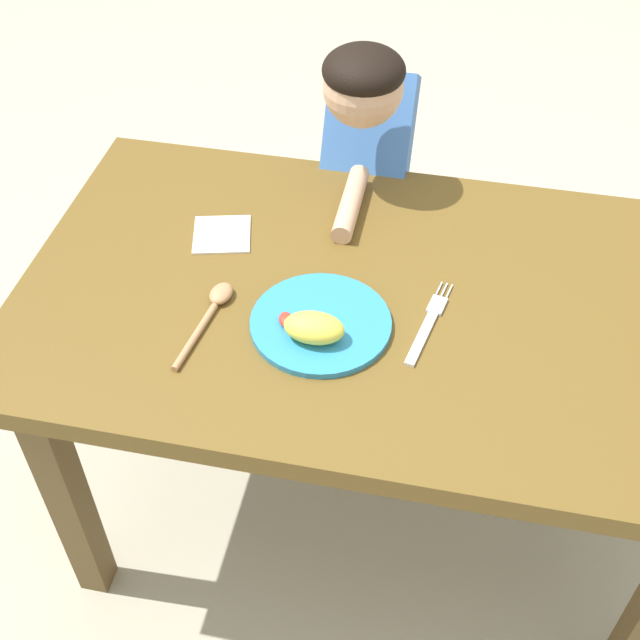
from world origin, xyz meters
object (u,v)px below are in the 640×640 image
Objects in this scene: fork at (428,325)px; spoon at (212,308)px; person at (366,212)px; plate at (318,325)px.

spoon is (-0.37, -0.04, 0.01)m from fork.
person reaches higher than spoon.
person reaches higher than plate.
plate is 0.58m from person.
spoon is 0.21× the size of person.
person is (0.18, 0.55, -0.18)m from spoon.
person is at bearing 90.42° from plate.
plate is 1.14× the size of fork.
person is (-0.18, 0.51, -0.17)m from fork.
fork is (0.18, 0.05, -0.01)m from plate.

